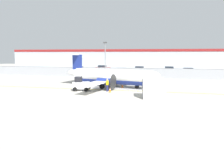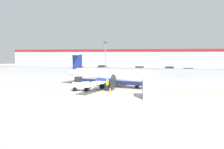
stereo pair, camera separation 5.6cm
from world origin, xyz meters
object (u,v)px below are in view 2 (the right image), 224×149
(traffic_cone_near_left, at_px, (148,85))
(traffic_cone_far_left, at_px, (122,86))
(parked_car_4, at_px, (170,69))
(parked_car_1, at_px, (103,68))
(parked_car_5, at_px, (188,71))
(baggage_tug, at_px, (81,84))
(parked_car_3, at_px, (140,69))
(traffic_cone_near_right, at_px, (110,90))
(parked_car_2, at_px, (120,71))
(apron_light_pole, at_px, (105,57))
(commuter_airplane, at_px, (112,77))
(ground_crew_worker, at_px, (107,84))
(cargo_container, at_px, (154,89))
(parked_car_0, at_px, (79,69))

(traffic_cone_near_left, xyz_separation_m, traffic_cone_far_left, (-3.60, -1.07, 0.00))
(traffic_cone_near_left, relative_size, parked_car_4, 0.15)
(parked_car_1, bearing_deg, parked_car_5, -16.24)
(baggage_tug, bearing_deg, parked_car_3, 68.97)
(traffic_cone_near_left, height_order, traffic_cone_near_right, same)
(traffic_cone_near_left, distance_m, parked_car_2, 20.00)
(baggage_tug, bearing_deg, parked_car_5, 46.38)
(parked_car_1, relative_size, apron_light_pole, 0.58)
(commuter_airplane, distance_m, ground_crew_worker, 3.78)
(parked_car_3, height_order, apron_light_pole, apron_light_pole)
(traffic_cone_near_left, bearing_deg, commuter_airplane, -169.30)
(cargo_container, height_order, traffic_cone_far_left, cargo_container)
(commuter_airplane, bearing_deg, parked_car_4, 83.23)
(parked_car_2, height_order, parked_car_5, same)
(parked_car_1, height_order, parked_car_2, same)
(traffic_cone_far_left, relative_size, parked_car_2, 0.15)
(traffic_cone_near_right, bearing_deg, parked_car_2, 97.28)
(parked_car_4, bearing_deg, parked_car_1, 174.11)
(apron_light_pole, bearing_deg, parked_car_2, 82.18)
(baggage_tug, relative_size, cargo_container, 0.94)
(cargo_container, xyz_separation_m, traffic_cone_near_left, (-1.10, 7.93, -0.79))
(baggage_tug, distance_m, parked_car_1, 33.97)
(commuter_airplane, distance_m, parked_car_3, 26.78)
(parked_car_2, bearing_deg, parked_car_0, -8.13)
(parked_car_0, bearing_deg, traffic_cone_far_left, 118.50)
(cargo_container, xyz_separation_m, apron_light_pole, (-9.93, 17.09, 3.20))
(traffic_cone_near_right, height_order, parked_car_5, parked_car_5)
(parked_car_1, relative_size, parked_car_4, 1.00)
(ground_crew_worker, distance_m, parked_car_4, 32.64)
(traffic_cone_far_left, distance_m, parked_car_3, 26.82)
(ground_crew_worker, xyz_separation_m, parked_car_2, (-2.53, 23.20, -0.06))
(commuter_airplane, height_order, ground_crew_worker, commuter_airplane)
(baggage_tug, distance_m, parked_car_4, 34.04)
(commuter_airplane, xyz_separation_m, baggage_tug, (-3.49, -3.92, -0.75))
(traffic_cone_near_right, bearing_deg, apron_light_pole, 106.61)
(commuter_airplane, xyz_separation_m, parked_car_5, (13.27, 22.80, -0.71))
(commuter_airplane, relative_size, baggage_tug, 6.39)
(commuter_airplane, bearing_deg, ground_crew_worker, -75.71)
(cargo_container, bearing_deg, ground_crew_worker, 144.33)
(traffic_cone_near_right, relative_size, parked_car_4, 0.15)
(ground_crew_worker, height_order, parked_car_0, same)
(parked_car_2, height_order, parked_car_3, same)
(parked_car_3, bearing_deg, parked_car_1, 164.40)
(cargo_container, height_order, parked_car_0, cargo_container)
(traffic_cone_near_right, xyz_separation_m, parked_car_4, (8.68, 32.00, 0.58))
(parked_car_0, relative_size, parked_car_2, 0.99)
(traffic_cone_far_left, bearing_deg, cargo_container, -55.57)
(parked_car_1, bearing_deg, commuter_airplane, -72.06)
(parked_car_2, bearing_deg, apron_light_pole, 89.87)
(ground_crew_worker, relative_size, parked_car_3, 0.40)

